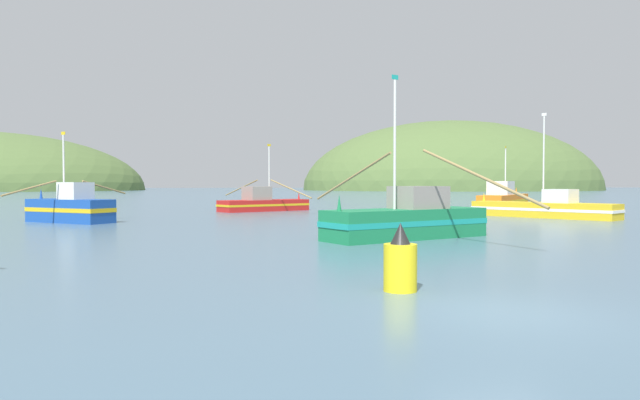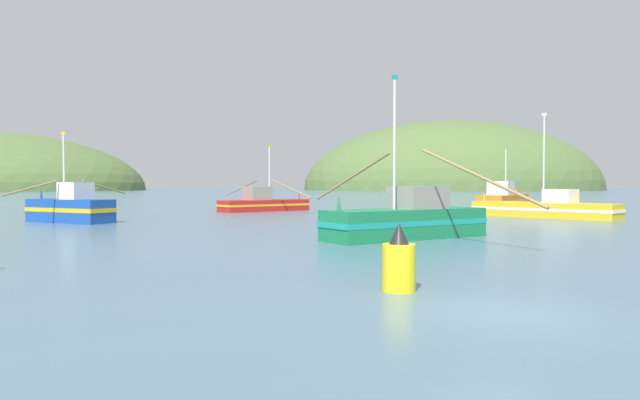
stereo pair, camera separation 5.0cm
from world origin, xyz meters
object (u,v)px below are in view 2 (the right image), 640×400
fishing_boat_blue (71,208)px  fishing_boat_orange (504,199)px  channel_buoy (399,263)px  fishing_boat_green (407,220)px  fishing_boat_yellow (544,208)px  fishing_boat_red (263,203)px

fishing_boat_blue → fishing_boat_orange: (36.44, 15.63, 0.00)m
channel_buoy → fishing_boat_blue: bearing=120.1°
fishing_boat_green → fishing_boat_blue: (-18.70, 13.24, 0.06)m
fishing_boat_orange → channel_buoy: 46.75m
fishing_boat_green → fishing_boat_orange: bearing=-147.8°
fishing_boat_yellow → fishing_boat_red: 23.89m
fishing_boat_blue → channel_buoy: size_ratio=4.82×
fishing_boat_red → fishing_boat_blue: (-12.70, -13.79, 0.20)m
fishing_boat_blue → fishing_boat_orange: 39.65m
fishing_boat_yellow → fishing_boat_green: fishing_boat_yellow is taller
fishing_boat_blue → fishing_boat_yellow: bearing=-142.9°
fishing_boat_blue → fishing_boat_orange: size_ratio=0.71×
fishing_boat_yellow → fishing_boat_orange: 14.70m
fishing_boat_red → fishing_boat_orange: fishing_boat_orange is taller
fishing_boat_orange → fishing_boat_red: bearing=131.9°
fishing_boat_yellow → channel_buoy: (-18.07, -27.23, -0.01)m
fishing_boat_green → fishing_boat_yellow: bearing=-160.9°
channel_buoy → fishing_boat_red: bearing=93.3°
fishing_boat_yellow → channel_buoy: bearing=109.9°
fishing_boat_yellow → fishing_boat_green: size_ratio=0.74×
fishing_boat_yellow → fishing_boat_green: 20.46m
fishing_boat_yellow → fishing_boat_blue: (-33.08, -1.32, 0.24)m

